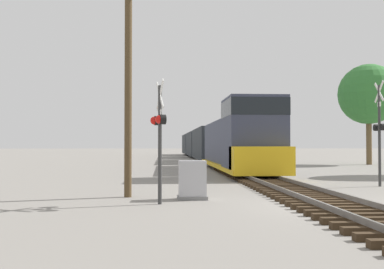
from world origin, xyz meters
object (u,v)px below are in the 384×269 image
at_px(freight_train, 206,144).
at_px(crossing_signal_near, 159,128).
at_px(crossing_signal_far, 380,129).
at_px(utility_pole, 128,79).
at_px(relay_cabinet, 192,180).
at_px(tree_mid_background, 369,94).

height_order(freight_train, crossing_signal_near, freight_train).
distance_m(crossing_signal_far, utility_pole, 11.40).
height_order(relay_cabinet, tree_mid_background, tree_mid_background).
relative_size(crossing_signal_far, tree_mid_background, 0.50).
height_order(crossing_signal_near, tree_mid_background, tree_mid_background).
relative_size(crossing_signal_near, utility_pole, 0.48).
xyz_separation_m(crossing_signal_near, crossing_signal_far, (9.67, 5.29, 0.19)).
bearing_deg(relay_cabinet, freight_train, 83.96).
bearing_deg(relay_cabinet, tree_mid_background, 54.44).
xyz_separation_m(freight_train, utility_pole, (-6.17, -36.57, 2.27)).
relative_size(relay_cabinet, utility_pole, 0.16).
relative_size(crossing_signal_near, crossing_signal_far, 0.83).
xyz_separation_m(relay_cabinet, utility_pole, (-2.21, 0.79, 3.53)).
bearing_deg(utility_pole, relay_cabinet, -19.61).
bearing_deg(utility_pole, freight_train, 80.43).
bearing_deg(freight_train, tree_mid_background, -41.70).
height_order(freight_train, relay_cabinet, freight_train).
xyz_separation_m(crossing_signal_far, utility_pole, (-10.78, -3.35, 1.63)).
xyz_separation_m(crossing_signal_far, relay_cabinet, (-8.56, -4.13, -1.90)).
distance_m(crossing_signal_near, crossing_signal_far, 11.02).
xyz_separation_m(crossing_signal_near, tree_mid_background, (18.96, 26.13, 4.11)).
distance_m(freight_train, utility_pole, 37.16).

